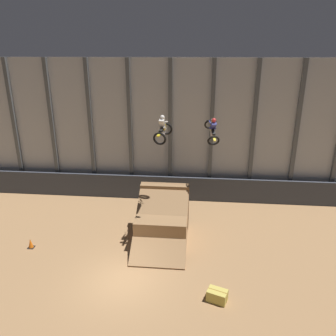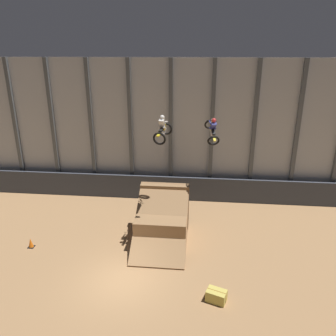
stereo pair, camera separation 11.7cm
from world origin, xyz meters
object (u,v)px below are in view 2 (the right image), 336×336
object	(u,v)px
rider_bike_right_air	(212,130)
dirt_ramp	(163,221)
traffic_cone_near_ramp	(31,243)
rider_bike_left_air	(163,130)
hay_bale_trackside	(216,296)

from	to	relation	value
rider_bike_right_air	dirt_ramp	bearing A→B (deg)	-161.83
rider_bike_right_air	traffic_cone_near_ramp	size ratio (longest dim) A/B	3.23
rider_bike_left_air	traffic_cone_near_ramp	bearing A→B (deg)	-157.69
dirt_ramp	rider_bike_left_air	bearing A→B (deg)	-75.35
rider_bike_right_air	hay_bale_trackside	size ratio (longest dim) A/B	1.79
dirt_ramp	rider_bike_left_air	distance (m)	5.80
dirt_ramp	hay_bale_trackside	size ratio (longest dim) A/B	4.54
traffic_cone_near_ramp	hay_bale_trackside	xyz separation A→B (m)	(10.76, -3.34, -0.00)
dirt_ramp	rider_bike_right_air	bearing A→B (deg)	27.51
hay_bale_trackside	dirt_ramp	bearing A→B (deg)	120.53
dirt_ramp	traffic_cone_near_ramp	distance (m)	7.92
dirt_ramp	traffic_cone_near_ramp	size ratio (longest dim) A/B	8.23
traffic_cone_near_ramp	hay_bale_trackside	distance (m)	11.27
rider_bike_left_air	rider_bike_right_air	distance (m)	3.26
rider_bike_right_air	traffic_cone_near_ramp	xyz separation A→B (m)	(-10.46, -3.44, -6.28)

